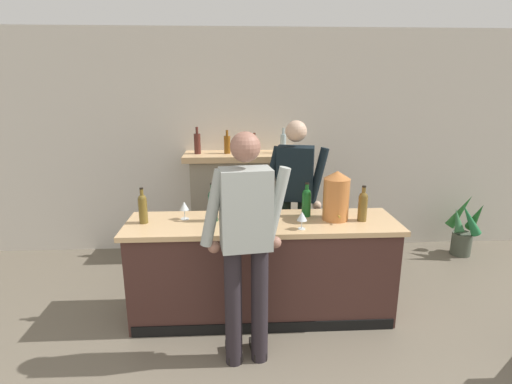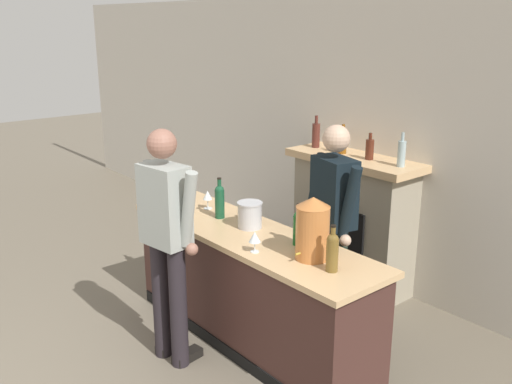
{
  "view_description": "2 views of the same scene",
  "coord_description": "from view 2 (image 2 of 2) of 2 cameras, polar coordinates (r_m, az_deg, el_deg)",
  "views": [
    {
      "loc": [
        -0.17,
        -0.88,
        2.11
      ],
      "look_at": [
        0.01,
        2.56,
        1.17
      ],
      "focal_mm": 28.0,
      "sensor_mm": 36.0,
      "label": 1
    },
    {
      "loc": [
        3.26,
        -0.16,
        2.51
      ],
      "look_at": [
        -0.14,
        2.69,
        1.17
      ],
      "focal_mm": 40.0,
      "sensor_mm": 36.0,
      "label": 2
    }
  ],
  "objects": [
    {
      "name": "wall_back_panel",
      "position": [
        5.51,
        12.6,
        4.52
      ],
      "size": [
        12.0,
        0.07,
        2.75
      ],
      "color": "silver",
      "rests_on": "ground_plane"
    },
    {
      "name": "bar_counter",
      "position": [
        4.61,
        -0.63,
        -9.51
      ],
      "size": [
        2.41,
        0.66,
        0.93
      ],
      "color": "#412621",
      "rests_on": "ground_plane"
    },
    {
      "name": "fireplace_stone",
      "position": [
        5.57,
        9.61,
        -2.81
      ],
      "size": [
        1.34,
        0.52,
        1.62
      ],
      "color": "gray",
      "rests_on": "ground_plane"
    },
    {
      "name": "person_customer",
      "position": [
        4.18,
        -8.91,
        -4.55
      ],
      "size": [
        0.65,
        0.34,
        1.8
      ],
      "color": "black",
      "rests_on": "ground_plane"
    },
    {
      "name": "person_bartender",
      "position": [
        4.51,
        7.63,
        -3.2
      ],
      "size": [
        0.65,
        0.37,
        1.76
      ],
      "color": "black",
      "rests_on": "ground_plane"
    },
    {
      "name": "copper_dispenser",
      "position": [
        3.9,
        5.68,
        -3.61
      ],
      "size": [
        0.24,
        0.27,
        0.44
      ],
      "color": "#BF7037",
      "rests_on": "bar_counter"
    },
    {
      "name": "ice_bucket_steel",
      "position": [
        4.5,
        -0.62,
        -2.3
      ],
      "size": [
        0.2,
        0.2,
        0.21
      ],
      "color": "silver",
      "rests_on": "bar_counter"
    },
    {
      "name": "wine_bottle_rose_blush",
      "position": [
        4.16,
        4.28,
        -3.43
      ],
      "size": [
        0.08,
        0.08,
        0.31
      ],
      "color": "#14511C",
      "rests_on": "bar_counter"
    },
    {
      "name": "wine_bottle_chardonnay_pale",
      "position": [
        5.19,
        -7.82,
        0.57
      ],
      "size": [
        0.08,
        0.08,
        0.32
      ],
      "color": "brown",
      "rests_on": "bar_counter"
    },
    {
      "name": "wine_bottle_burgundy_dark",
      "position": [
        3.75,
        7.65,
        -5.82
      ],
      "size": [
        0.08,
        0.08,
        0.32
      ],
      "color": "brown",
      "rests_on": "bar_counter"
    },
    {
      "name": "wine_bottle_port_short",
      "position": [
        4.72,
        -3.66,
        -0.81
      ],
      "size": [
        0.08,
        0.08,
        0.35
      ],
      "color": "#174B2F",
      "rests_on": "bar_counter"
    },
    {
      "name": "wine_glass_by_dispenser",
      "position": [
        4.96,
        -4.86,
        -0.39
      ],
      "size": [
        0.08,
        0.08,
        0.16
      ],
      "color": "silver",
      "rests_on": "bar_counter"
    },
    {
      "name": "wine_glass_near_bucket",
      "position": [
        4.69,
        -1.14,
        -1.52
      ],
      "size": [
        0.07,
        0.07,
        0.15
      ],
      "color": "silver",
      "rests_on": "bar_counter"
    },
    {
      "name": "wine_glass_front_right",
      "position": [
        4.03,
        -0.12,
        -4.57
      ],
      "size": [
        0.09,
        0.09,
        0.15
      ],
      "color": "silver",
      "rests_on": "bar_counter"
    }
  ]
}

